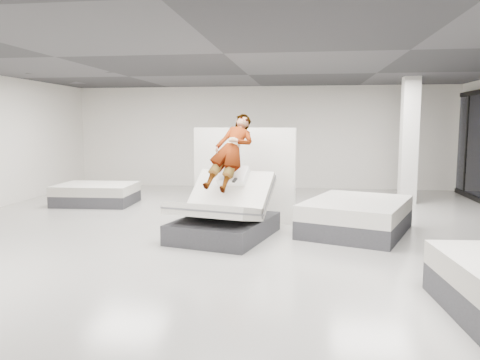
{
  "coord_description": "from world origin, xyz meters",
  "views": [
    {
      "loc": [
        1.35,
        -7.87,
        2.05
      ],
      "look_at": [
        0.19,
        0.64,
        1.0
      ],
      "focal_mm": 35.0,
      "sensor_mm": 36.0,
      "label": 1
    }
  ],
  "objects_px": {
    "person": "(231,166)",
    "column": "(409,141)",
    "remote": "(235,180)",
    "divider_panel": "(244,175)",
    "flat_bed_right_far": "(356,216)",
    "flat_bed_left_far": "(96,194)",
    "hero_bed": "(224,216)"
  },
  "relations": [
    {
      "from": "person",
      "to": "column",
      "type": "height_order",
      "value": "column"
    },
    {
      "from": "remote",
      "to": "divider_panel",
      "type": "height_order",
      "value": "divider_panel"
    },
    {
      "from": "divider_panel",
      "to": "column",
      "type": "relative_size",
      "value": 0.67
    },
    {
      "from": "person",
      "to": "flat_bed_right_far",
      "type": "xyz_separation_m",
      "value": [
        2.32,
        0.41,
        -0.95
      ]
    },
    {
      "from": "divider_panel",
      "to": "remote",
      "type": "bearing_deg",
      "value": -80.97
    },
    {
      "from": "column",
      "to": "person",
      "type": "bearing_deg",
      "value": -135.23
    },
    {
      "from": "remote",
      "to": "column",
      "type": "relative_size",
      "value": 0.04
    },
    {
      "from": "flat_bed_left_far",
      "to": "column",
      "type": "relative_size",
      "value": 0.61
    },
    {
      "from": "flat_bed_left_far",
      "to": "remote",
      "type": "bearing_deg",
      "value": -37.5
    },
    {
      "from": "remote",
      "to": "flat_bed_right_far",
      "type": "xyz_separation_m",
      "value": [
        2.19,
        0.81,
        -0.75
      ]
    },
    {
      "from": "remote",
      "to": "column",
      "type": "height_order",
      "value": "column"
    },
    {
      "from": "person",
      "to": "column",
      "type": "distance_m",
      "value": 5.6
    },
    {
      "from": "flat_bed_right_far",
      "to": "column",
      "type": "distance_m",
      "value": 4.09
    },
    {
      "from": "hero_bed",
      "to": "person",
      "type": "height_order",
      "value": "person"
    },
    {
      "from": "person",
      "to": "remote",
      "type": "distance_m",
      "value": 0.46
    },
    {
      "from": "flat_bed_left_far",
      "to": "column",
      "type": "xyz_separation_m",
      "value": [
        7.85,
        1.25,
        1.34
      ]
    },
    {
      "from": "divider_panel",
      "to": "column",
      "type": "xyz_separation_m",
      "value": [
        3.87,
        2.83,
        0.62
      ]
    },
    {
      "from": "remote",
      "to": "divider_panel",
      "type": "relative_size",
      "value": 0.07
    },
    {
      "from": "flat_bed_left_far",
      "to": "person",
      "type": "bearing_deg",
      "value": -34.63
    },
    {
      "from": "person",
      "to": "column",
      "type": "bearing_deg",
      "value": 59.28
    },
    {
      "from": "remote",
      "to": "flat_bed_left_far",
      "type": "height_order",
      "value": "remote"
    },
    {
      "from": "person",
      "to": "divider_panel",
      "type": "bearing_deg",
      "value": 99.68
    },
    {
      "from": "divider_panel",
      "to": "flat_bed_left_far",
      "type": "relative_size",
      "value": 1.11
    },
    {
      "from": "divider_panel",
      "to": "column",
      "type": "bearing_deg",
      "value": 43.98
    },
    {
      "from": "hero_bed",
      "to": "remote",
      "type": "relative_size",
      "value": 16.27
    },
    {
      "from": "person",
      "to": "flat_bed_right_far",
      "type": "height_order",
      "value": "person"
    },
    {
      "from": "flat_bed_right_far",
      "to": "column",
      "type": "height_order",
      "value": "column"
    },
    {
      "from": "remote",
      "to": "flat_bed_right_far",
      "type": "distance_m",
      "value": 2.45
    },
    {
      "from": "hero_bed",
      "to": "person",
      "type": "distance_m",
      "value": 0.93
    },
    {
      "from": "hero_bed",
      "to": "remote",
      "type": "bearing_deg",
      "value": -20.57
    },
    {
      "from": "flat_bed_right_far",
      "to": "flat_bed_left_far",
      "type": "xyz_separation_m",
      "value": [
        -6.2,
        2.27,
        -0.05
      ]
    },
    {
      "from": "person",
      "to": "divider_panel",
      "type": "height_order",
      "value": "divider_panel"
    }
  ]
}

